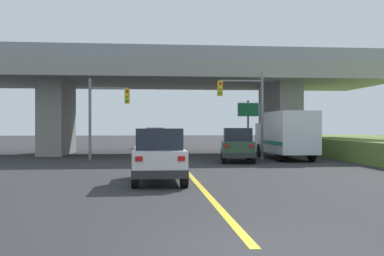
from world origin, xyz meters
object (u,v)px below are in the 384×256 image
(suv_lead, at_px, (159,155))
(highway_sign, at_px, (248,115))
(sedan_oncoming, at_px, (155,138))
(traffic_signal_farside, at_px, (104,108))
(box_truck, at_px, (286,134))
(traffic_signal_nearside, at_px, (247,103))
(suv_crossing, at_px, (237,145))

(suv_lead, distance_m, highway_sign, 16.93)
(sedan_oncoming, bearing_deg, traffic_signal_farside, -102.48)
(box_truck, xyz_separation_m, sedan_oncoming, (-8.14, 16.88, -0.59))
(traffic_signal_nearside, relative_size, highway_sign, 1.40)
(box_truck, bearing_deg, suv_lead, -126.23)
(traffic_signal_farside, bearing_deg, highway_sign, 15.88)
(traffic_signal_nearside, height_order, highway_sign, traffic_signal_nearside)
(suv_crossing, distance_m, traffic_signal_farside, 8.87)
(suv_lead, bearing_deg, highway_sign, 66.00)
(suv_crossing, xyz_separation_m, traffic_signal_nearside, (1.01, 1.79, 2.58))
(suv_crossing, bearing_deg, suv_lead, -108.54)
(sedan_oncoming, relative_size, highway_sign, 1.11)
(sedan_oncoming, distance_m, highway_sign, 14.71)
(suv_lead, xyz_separation_m, box_truck, (8.45, 11.53, 0.59))
(box_truck, relative_size, highway_sign, 1.73)
(suv_crossing, xyz_separation_m, box_truck, (3.54, 1.76, 0.59))
(suv_crossing, xyz_separation_m, highway_sign, (1.93, 5.61, 1.92))
(suv_lead, height_order, traffic_signal_nearside, traffic_signal_nearside)
(suv_lead, bearing_deg, suv_crossing, 63.30)
(suv_crossing, bearing_deg, sedan_oncoming, 112.01)
(suv_lead, distance_m, suv_crossing, 10.93)
(highway_sign, bearing_deg, traffic_signal_farside, -164.12)
(traffic_signal_nearside, bearing_deg, sedan_oncoming, 108.41)
(suv_lead, xyz_separation_m, traffic_signal_farside, (-3.21, 12.51, 2.27))
(suv_crossing, relative_size, box_truck, 0.68)
(suv_lead, bearing_deg, sedan_oncoming, 89.37)
(sedan_oncoming, bearing_deg, suv_lead, -90.63)
(box_truck, relative_size, sedan_oncoming, 1.56)
(suv_crossing, xyz_separation_m, sedan_oncoming, (-4.60, 18.64, 0.00))
(suv_crossing, relative_size, sedan_oncoming, 1.06)
(box_truck, xyz_separation_m, highway_sign, (-1.60, 3.84, 1.33))
(box_truck, distance_m, traffic_signal_farside, 11.82)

